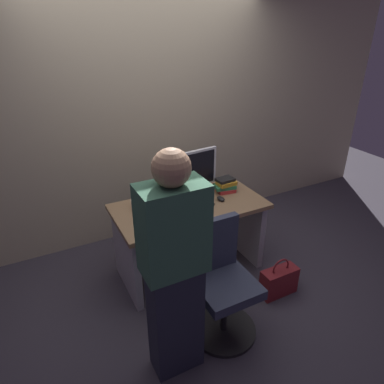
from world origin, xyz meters
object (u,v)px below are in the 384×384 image
object	(u,v)px
desk	(190,226)
book_stack	(225,185)
mouse	(221,199)
keyboard	(190,207)
monitor	(191,172)
person_at_desk	(174,270)
cup_by_monitor	(136,204)
cup_near_keyboard	(142,216)
handbag	(279,281)
office_chair	(221,285)

from	to	relation	value
desk	book_stack	world-z (taller)	book_stack
mouse	book_stack	xyz separation A→B (m)	(0.14, 0.14, 0.05)
keyboard	monitor	bearing A→B (deg)	60.08
keyboard	person_at_desk	bearing A→B (deg)	-123.18
person_at_desk	cup_by_monitor	xyz separation A→B (m)	(0.11, 1.07, -0.07)
cup_near_keyboard	cup_by_monitor	world-z (taller)	cup_near_keyboard
person_at_desk	mouse	xyz separation A→B (m)	(0.86, 0.85, -0.10)
monitor	cup_by_monitor	bearing A→B (deg)	176.46
desk	person_at_desk	distance (m)	1.12
desk	monitor	bearing A→B (deg)	56.18
desk	person_at_desk	xyz separation A→B (m)	(-0.57, -0.91, 0.34)
desk	monitor	size ratio (longest dim) A/B	2.55
monitor	handbag	bearing A→B (deg)	-60.05
desk	handbag	xyz separation A→B (m)	(0.55, -0.68, -0.36)
monitor	mouse	world-z (taller)	monitor
book_stack	handbag	size ratio (longest dim) A/B	0.58
person_at_desk	keyboard	world-z (taller)	person_at_desk
cup_near_keyboard	keyboard	bearing A→B (deg)	2.00
keyboard	cup_by_monitor	xyz separation A→B (m)	(-0.44, 0.22, 0.03)
keyboard	cup_near_keyboard	xyz separation A→B (m)	(-0.46, -0.02, 0.04)
mouse	monitor	bearing A→B (deg)	138.51
monitor	cup_by_monitor	xyz separation A→B (m)	(-0.54, 0.03, -0.22)
monitor	handbag	size ratio (longest dim) A/B	1.43
book_stack	monitor	bearing A→B (deg)	172.91
office_chair	monitor	bearing A→B (deg)	77.22
office_chair	keyboard	xyz separation A→B (m)	(0.10, 0.71, 0.31)
keyboard	book_stack	world-z (taller)	book_stack
cup_by_monitor	book_stack	distance (m)	0.90
person_at_desk	keyboard	xyz separation A→B (m)	(0.55, 0.85, -0.10)
mouse	cup_by_monitor	size ratio (longest dim) A/B	1.21
office_chair	mouse	world-z (taller)	office_chair
desk	office_chair	bearing A→B (deg)	-98.66
cup_near_keyboard	mouse	bearing A→B (deg)	1.03
book_stack	mouse	bearing A→B (deg)	-133.93
book_stack	person_at_desk	bearing A→B (deg)	-135.32
desk	cup_by_monitor	world-z (taller)	cup_by_monitor
desk	mouse	xyz separation A→B (m)	(0.30, -0.06, 0.24)
mouse	cup_by_monitor	distance (m)	0.79
office_chair	handbag	xyz separation A→B (m)	(0.67, 0.08, -0.29)
office_chair	cup_near_keyboard	bearing A→B (deg)	117.67
book_stack	handbag	distance (m)	1.01
monitor	desk	bearing A→B (deg)	-123.82
office_chair	book_stack	size ratio (longest dim) A/B	4.26
office_chair	mouse	size ratio (longest dim) A/B	9.40
cup_near_keyboard	book_stack	size ratio (longest dim) A/B	0.41
cup_near_keyboard	book_stack	world-z (taller)	book_stack
cup_by_monitor	handbag	bearing A→B (deg)	-39.89
book_stack	cup_by_monitor	bearing A→B (deg)	175.06
person_at_desk	handbag	world-z (taller)	person_at_desk
person_at_desk	monitor	bearing A→B (deg)	57.78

